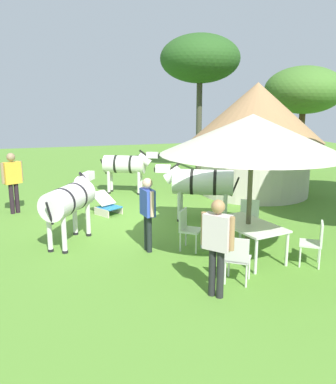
# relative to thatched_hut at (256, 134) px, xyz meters

# --- Properties ---
(ground_plane) EXTENTS (36.00, 36.00, 0.00)m
(ground_plane) POSITION_rel_thatched_hut_xyz_m (2.02, -4.63, -2.08)
(ground_plane) COLOR #55872F
(thatched_hut) EXTENTS (4.51, 4.51, 3.78)m
(thatched_hut) POSITION_rel_thatched_hut_xyz_m (0.00, 0.00, 0.00)
(thatched_hut) COLOR beige
(thatched_hut) RESTS_ON ground_plane
(shade_umbrella) EXTENTS (3.68, 3.68, 2.98)m
(shade_umbrella) POSITION_rel_thatched_hut_xyz_m (5.37, -2.92, 0.50)
(shade_umbrella) COLOR brown
(shade_umbrella) RESTS_ON ground_plane
(patio_dining_table) EXTENTS (1.75, 1.24, 0.74)m
(patio_dining_table) POSITION_rel_thatched_hut_xyz_m (5.37, -2.92, -1.41)
(patio_dining_table) COLOR silver
(patio_dining_table) RESTS_ON ground_plane
(patio_chair_west_end) EXTENTS (0.58, 0.59, 0.90)m
(patio_chair_west_end) POSITION_rel_thatched_hut_xyz_m (4.19, -2.29, -1.56)
(patio_chair_west_end) COLOR white
(patio_chair_west_end) RESTS_ON ground_plane
(patio_chair_near_hut) EXTENTS (0.60, 0.60, 0.90)m
(patio_chair_near_hut) POSITION_rel_thatched_hut_xyz_m (4.57, -3.98, -1.56)
(patio_chair_near_hut) COLOR silver
(patio_chair_near_hut) RESTS_ON ground_plane
(patio_chair_east_end) EXTENTS (0.60, 0.60, 0.90)m
(patio_chair_east_end) POSITION_rel_thatched_hut_xyz_m (6.46, -3.68, -1.56)
(patio_chair_east_end) COLOR silver
(patio_chair_east_end) RESTS_ON ground_plane
(patio_chair_near_lawn) EXTENTS (0.60, 0.60, 0.90)m
(patio_chair_near_lawn) POSITION_rel_thatched_hut_xyz_m (6.12, -1.83, -1.56)
(patio_chair_near_lawn) COLOR silver
(patio_chair_near_lawn) RESTS_ON ground_plane
(guest_beside_umbrella) EXTENTS (0.48, 0.46, 1.69)m
(guest_beside_umbrella) POSITION_rel_thatched_hut_xyz_m (6.81, -4.22, -1.06)
(guest_beside_umbrella) COLOR #232426
(guest_beside_umbrella) RESTS_ON ground_plane
(guest_behind_table) EXTENTS (0.58, 0.27, 1.63)m
(guest_behind_table) POSITION_rel_thatched_hut_xyz_m (4.43, -4.84, -1.10)
(guest_behind_table) COLOR black
(guest_behind_table) RESTS_ON ground_plane
(standing_watcher) EXTENTS (0.42, 0.56, 1.76)m
(standing_watcher) POSITION_rel_thatched_hut_xyz_m (0.43, -7.87, -1.02)
(standing_watcher) COLOR black
(standing_watcher) RESTS_ON ground_plane
(striped_lounge_chair) EXTENTS (0.97, 0.88, 0.61)m
(striped_lounge_chair) POSITION_rel_thatched_hut_xyz_m (1.26, -5.31, -1.83)
(striped_lounge_chair) COLOR #2572B2
(striped_lounge_chair) RESTS_ON ground_plane
(zebra_nearest_camera) EXTENTS (1.27, 2.13, 1.59)m
(zebra_nearest_camera) POSITION_rel_thatched_hut_xyz_m (2.58, -2.93, -1.03)
(zebra_nearest_camera) COLOR silver
(zebra_nearest_camera) RESTS_ON ground_plane
(zebra_by_umbrella) EXTENTS (1.98, 1.38, 1.56)m
(zebra_by_umbrella) POSITION_rel_thatched_hut_xyz_m (3.42, -6.42, -1.06)
(zebra_by_umbrella) COLOR silver
(zebra_by_umbrella) RESTS_ON ground_plane
(zebra_toward_hut) EXTENTS (1.15, 1.95, 1.54)m
(zebra_toward_hut) POSITION_rel_thatched_hut_xyz_m (-1.22, -4.29, -1.08)
(zebra_toward_hut) COLOR silver
(zebra_toward_hut) RESTS_ON ground_plane
(acacia_tree_left_background) EXTENTS (3.34, 3.34, 4.59)m
(acacia_tree_left_background) POSITION_rel_thatched_hut_xyz_m (-3.01, 3.77, 1.49)
(acacia_tree_left_background) COLOR #4C3520
(acacia_tree_left_background) RESTS_ON ground_plane
(acacia_tree_far_lawn) EXTENTS (3.46, 3.46, 5.96)m
(acacia_tree_far_lawn) POSITION_rel_thatched_hut_xyz_m (-4.75, -0.33, 2.81)
(acacia_tree_far_lawn) COLOR #414130
(acacia_tree_far_lawn) RESTS_ON ground_plane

